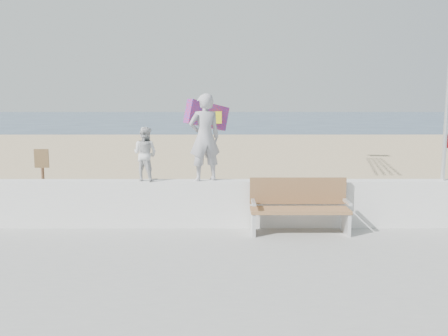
% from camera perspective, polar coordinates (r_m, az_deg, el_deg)
% --- Properties ---
extents(ground, '(220.00, 220.00, 0.00)m').
position_cam_1_polar(ground, '(7.45, -1.54, -12.31)').
color(ground, '#2E445C').
rests_on(ground, ground).
extents(sand, '(90.00, 40.00, 0.08)m').
position_cam_1_polar(sand, '(16.18, -0.77, -1.03)').
color(sand, tan).
rests_on(sand, ground).
extents(seawall, '(30.00, 0.35, 0.90)m').
position_cam_1_polar(seawall, '(9.19, -1.25, -4.27)').
color(seawall, silver).
rests_on(seawall, boardwalk).
extents(adult, '(0.70, 0.57, 1.66)m').
position_cam_1_polar(adult, '(9.01, -2.34, 3.69)').
color(adult, '#9D9CA2').
rests_on(adult, seawall).
extents(child, '(0.62, 0.56, 1.03)m').
position_cam_1_polar(child, '(9.16, -9.46, 1.69)').
color(child, silver).
rests_on(child, seawall).
extents(bench, '(1.80, 0.57, 1.00)m').
position_cam_1_polar(bench, '(8.85, 9.02, -4.47)').
color(bench, '#9A6C43').
rests_on(bench, boardwalk).
extents(parafoil_kite, '(1.02, 0.76, 0.71)m').
position_cam_1_polar(parafoil_kite, '(10.55, -1.97, 6.34)').
color(parafoil_kite, red).
rests_on(parafoil_kite, ground).
extents(sign, '(0.32, 0.07, 1.46)m').
position_cam_1_polar(sign, '(11.35, -20.98, -0.84)').
color(sign, brown).
rests_on(sign, sand).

